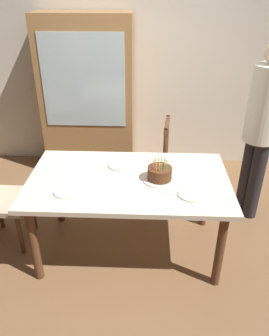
% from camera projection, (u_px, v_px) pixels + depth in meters
% --- Properties ---
extents(ground, '(6.40, 6.40, 0.00)m').
position_uv_depth(ground, '(129.00, 247.00, 3.12)').
color(ground, brown).
extents(back_wall, '(6.40, 0.10, 2.60)m').
position_uv_depth(back_wall, '(137.00, 63.00, 4.10)').
color(back_wall, silver).
rests_on(back_wall, ground).
extents(dining_table, '(1.66, 0.97, 0.76)m').
position_uv_depth(dining_table, '(129.00, 187.00, 2.79)').
color(dining_table, beige).
rests_on(dining_table, ground).
extents(birthday_cake, '(0.28, 0.28, 0.18)m').
position_uv_depth(birthday_cake, '(160.00, 174.00, 2.71)').
color(birthday_cake, silver).
rests_on(birthday_cake, dining_table).
extents(plate_near_celebrant, '(0.22, 0.22, 0.01)m').
position_uv_depth(plate_near_celebrant, '(68.00, 191.00, 2.57)').
color(plate_near_celebrant, silver).
rests_on(plate_near_celebrant, dining_table).
extents(plate_far_side, '(0.22, 0.22, 0.01)m').
position_uv_depth(plate_far_side, '(121.00, 165.00, 2.94)').
color(plate_far_side, silver).
rests_on(plate_far_side, dining_table).
extents(plate_near_guest, '(0.22, 0.22, 0.01)m').
position_uv_depth(plate_near_guest, '(192.00, 194.00, 2.54)').
color(plate_near_guest, silver).
rests_on(plate_near_guest, dining_table).
extents(fork_near_celebrant, '(0.18, 0.02, 0.01)m').
position_uv_depth(fork_near_celebrant, '(48.00, 190.00, 2.59)').
color(fork_near_celebrant, silver).
rests_on(fork_near_celebrant, dining_table).
extents(fork_far_side, '(0.18, 0.03, 0.01)m').
position_uv_depth(fork_far_side, '(103.00, 164.00, 2.96)').
color(fork_far_side, silver).
rests_on(fork_far_side, dining_table).
extents(fork_near_guest, '(0.18, 0.06, 0.01)m').
position_uv_depth(fork_near_guest, '(171.00, 194.00, 2.55)').
color(fork_near_guest, silver).
rests_on(fork_near_guest, dining_table).
extents(chair_spindle_back, '(0.48, 0.48, 0.95)m').
position_uv_depth(chair_spindle_back, '(149.00, 164.00, 3.59)').
color(chair_spindle_back, beige).
rests_on(chair_spindle_back, ground).
extents(person_guest, '(0.32, 0.32, 1.75)m').
position_uv_depth(person_guest, '(262.00, 125.00, 3.12)').
color(person_guest, '#262328').
rests_on(person_guest, ground).
extents(china_cabinet, '(1.10, 0.45, 1.90)m').
position_uv_depth(china_cabinet, '(88.00, 97.00, 4.03)').
color(china_cabinet, '#9E7042').
rests_on(china_cabinet, ground).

